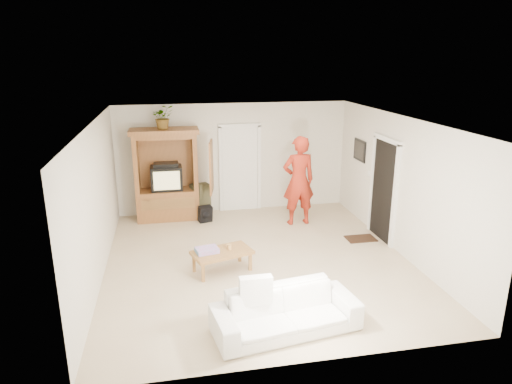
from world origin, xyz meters
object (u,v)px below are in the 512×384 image
(armoire, at_px, (168,181))
(sofa, at_px, (286,311))
(man, at_px, (299,181))
(coffee_table, at_px, (222,254))

(armoire, relative_size, sofa, 1.04)
(armoire, xyz_separation_m, sofa, (1.51, -4.93, -0.62))
(man, bearing_deg, sofa, 68.57)
(sofa, relative_size, coffee_table, 1.76)
(armoire, distance_m, sofa, 5.20)
(armoire, height_order, coffee_table, armoire)
(sofa, distance_m, coffee_table, 2.08)
(armoire, xyz_separation_m, coffee_table, (0.87, -2.96, -0.58))
(armoire, distance_m, man, 2.99)
(coffee_table, bearing_deg, armoire, 89.33)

